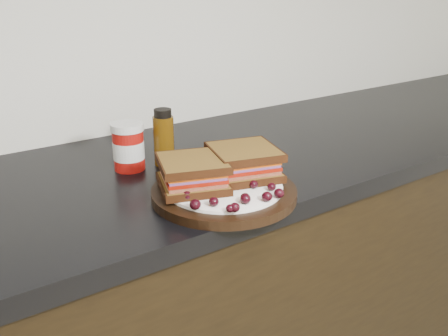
% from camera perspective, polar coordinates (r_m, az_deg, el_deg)
% --- Properties ---
extents(countertop, '(3.98, 0.60, 0.04)m').
position_cam_1_polar(countertop, '(1.05, -16.47, -3.37)').
color(countertop, black).
rests_on(countertop, base_cabinets).
extents(plate, '(0.28, 0.28, 0.02)m').
position_cam_1_polar(plate, '(0.96, 0.00, -2.83)').
color(plate, black).
rests_on(plate, countertop).
extents(sandwich_left, '(0.16, 0.16, 0.06)m').
position_cam_1_polar(sandwich_left, '(0.94, -3.59, -0.61)').
color(sandwich_left, brown).
rests_on(sandwich_left, plate).
extents(sandwich_right, '(0.16, 0.16, 0.06)m').
position_cam_1_polar(sandwich_right, '(0.99, 2.31, 0.69)').
color(sandwich_right, brown).
rests_on(sandwich_right, plate).
extents(grape_0, '(0.02, 0.02, 0.02)m').
position_cam_1_polar(grape_0, '(0.86, -3.31, -4.18)').
color(grape_0, black).
rests_on(grape_0, plate).
extents(grape_1, '(0.02, 0.02, 0.02)m').
position_cam_1_polar(grape_1, '(0.87, -1.17, -3.87)').
color(grape_1, black).
rests_on(grape_1, plate).
extents(grape_2, '(0.02, 0.02, 0.01)m').
position_cam_1_polar(grape_2, '(0.85, 0.72, -4.63)').
color(grape_2, black).
rests_on(grape_2, plate).
extents(grape_3, '(0.02, 0.02, 0.02)m').
position_cam_1_polar(grape_3, '(0.85, 1.25, -4.52)').
color(grape_3, black).
rests_on(grape_3, plate).
extents(grape_4, '(0.02, 0.02, 0.02)m').
position_cam_1_polar(grape_4, '(0.88, 2.47, -3.55)').
color(grape_4, black).
rests_on(grape_4, plate).
extents(grape_5, '(0.02, 0.02, 0.02)m').
position_cam_1_polar(grape_5, '(0.89, 2.44, -3.40)').
color(grape_5, black).
rests_on(grape_5, plate).
extents(grape_6, '(0.02, 0.02, 0.02)m').
position_cam_1_polar(grape_6, '(0.89, 4.94, -3.26)').
color(grape_6, black).
rests_on(grape_6, plate).
extents(grape_7, '(0.02, 0.02, 0.02)m').
position_cam_1_polar(grape_7, '(0.91, 6.31, -2.88)').
color(grape_7, black).
rests_on(grape_7, plate).
extents(grape_8, '(0.02, 0.02, 0.02)m').
position_cam_1_polar(grape_8, '(0.94, 5.47, -2.15)').
color(grape_8, black).
rests_on(grape_8, plate).
extents(grape_9, '(0.02, 0.02, 0.02)m').
position_cam_1_polar(grape_9, '(0.94, 3.41, -1.87)').
color(grape_9, black).
rests_on(grape_9, plate).
extents(grape_10, '(0.02, 0.02, 0.02)m').
position_cam_1_polar(grape_10, '(0.98, 5.63, -0.92)').
color(grape_10, black).
rests_on(grape_10, plate).
extents(grape_11, '(0.02, 0.02, 0.02)m').
position_cam_1_polar(grape_11, '(0.98, 4.73, -0.96)').
color(grape_11, black).
rests_on(grape_11, plate).
extents(grape_12, '(0.02, 0.02, 0.02)m').
position_cam_1_polar(grape_12, '(0.99, 3.80, -0.58)').
color(grape_12, black).
rests_on(grape_12, plate).
extents(grape_13, '(0.02, 0.02, 0.02)m').
position_cam_1_polar(grape_13, '(1.02, 2.72, -0.08)').
color(grape_13, black).
rests_on(grape_13, plate).
extents(grape_14, '(0.02, 0.02, 0.02)m').
position_cam_1_polar(grape_14, '(1.03, 1.49, 0.17)').
color(grape_14, black).
rests_on(grape_14, plate).
extents(grape_15, '(0.02, 0.02, 0.02)m').
position_cam_1_polar(grape_15, '(0.96, -3.09, -1.46)').
color(grape_15, black).
rests_on(grape_15, plate).
extents(grape_16, '(0.02, 0.02, 0.02)m').
position_cam_1_polar(grape_16, '(0.94, -4.94, -1.88)').
color(grape_16, black).
rests_on(grape_16, plate).
extents(grape_17, '(0.02, 0.02, 0.02)m').
position_cam_1_polar(grape_17, '(0.94, -3.78, -1.96)').
color(grape_17, black).
rests_on(grape_17, plate).
extents(grape_18, '(0.02, 0.02, 0.02)m').
position_cam_1_polar(grape_18, '(0.92, -4.81, -2.55)').
color(grape_18, black).
rests_on(grape_18, plate).
extents(grape_19, '(0.02, 0.02, 0.02)m').
position_cam_1_polar(grape_19, '(0.90, -4.28, -3.15)').
color(grape_19, black).
rests_on(grape_19, plate).
extents(grape_20, '(0.02, 0.02, 0.01)m').
position_cam_1_polar(grape_20, '(0.95, -2.92, -1.62)').
color(grape_20, black).
rests_on(grape_20, plate).
extents(grape_21, '(0.01, 0.01, 0.01)m').
position_cam_1_polar(grape_21, '(0.94, -2.74, -2.04)').
color(grape_21, black).
rests_on(grape_21, plate).
extents(grape_22, '(0.02, 0.02, 0.02)m').
position_cam_1_polar(grape_22, '(0.93, -3.45, -2.28)').
color(grape_22, black).
rests_on(grape_22, plate).
extents(condiment_jar, '(0.09, 0.09, 0.10)m').
position_cam_1_polar(condiment_jar, '(1.10, -10.87, 2.43)').
color(condiment_jar, '#9B0F0B').
rests_on(condiment_jar, countertop).
extents(oil_bottle, '(0.05, 0.05, 0.13)m').
position_cam_1_polar(oil_bottle, '(1.12, -6.90, 3.52)').
color(oil_bottle, '#492E07').
rests_on(oil_bottle, countertop).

